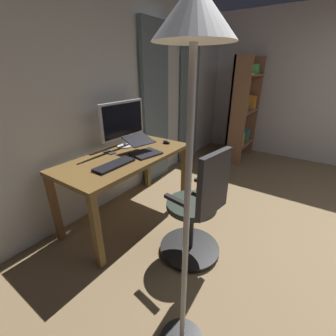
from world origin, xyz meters
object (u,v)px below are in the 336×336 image
computer_mouse (166,142)px  computer_monitor (123,121)px  computer_keyboard (114,165)px  bookshelf (241,110)px  desk (127,164)px  office_chair (198,211)px  laptop (143,148)px  cell_phone_by_monitor (110,152)px  cell_phone_face_up (151,141)px  floor_lamp (192,93)px

computer_mouse → computer_monitor: bearing=-42.5°
computer_keyboard → bookshelf: bearing=175.1°
desk → office_chair: (0.11, 0.93, -0.18)m
computer_keyboard → laptop: size_ratio=1.01×
desk → bookshelf: bearing=172.2°
office_chair → computer_mouse: size_ratio=10.49×
laptop → computer_mouse: bearing=-167.6°
computer_keyboard → cell_phone_by_monitor: bearing=-125.2°
computer_mouse → cell_phone_face_up: bearing=-82.1°
computer_mouse → cell_phone_face_up: computer_mouse is taller
computer_keyboard → laptop: 0.42m
computer_monitor → cell_phone_face_up: 0.47m
cell_phone_by_monitor → bookshelf: size_ratio=0.08×
office_chair → computer_monitor: bearing=83.1°
laptop → cell_phone_face_up: 0.46m
cell_phone_by_monitor → floor_lamp: floor_lamp is taller
computer_monitor → computer_mouse: 0.57m
desk → bookshelf: (-2.60, 0.35, 0.24)m
computer_keyboard → floor_lamp: bearing=63.4°
computer_keyboard → cell_phone_by_monitor: computer_keyboard is taller
office_chair → floor_lamp: size_ratio=0.56×
computer_keyboard → laptop: bearing=-179.4°
computer_keyboard → computer_mouse: size_ratio=4.16×
computer_keyboard → cell_phone_face_up: (-0.82, -0.21, -0.01)m
cell_phone_face_up → computer_mouse: bearing=121.1°
cell_phone_by_monitor → bookshelf: (-2.64, 0.56, 0.14)m
office_chair → cell_phone_by_monitor: 1.17m
computer_mouse → bookshelf: bearing=173.1°
computer_monitor → bookshelf: (-2.38, 0.58, -0.15)m
office_chair → bookshelf: bearing=20.7°
desk → computer_keyboard: 0.31m
computer_mouse → office_chair: bearing=49.6°
desk → cell_phone_face_up: 0.58m
floor_lamp → desk: bearing=-124.0°
cell_phone_by_monitor → floor_lamp: size_ratio=0.08×
computer_mouse → computer_keyboard: bearing=0.0°
computer_keyboard → desk: bearing=-157.7°
desk → cell_phone_face_up: bearing=-169.4°
computer_keyboard → bookshelf: size_ratio=0.23×
desk → computer_mouse: computer_mouse is taller
laptop → computer_keyboard: bearing=13.4°
laptop → floor_lamp: (0.98, 1.11, 0.70)m
cell_phone_face_up → computer_keyboard: bearing=37.7°
laptop → desk: bearing=-21.6°
cell_phone_face_up → desk: bearing=33.8°
office_chair → laptop: (-0.26, -0.82, 0.34)m
cell_phone_face_up → floor_lamp: floor_lamp is taller
office_chair → bookshelf: 2.80m
office_chair → computer_keyboard: size_ratio=2.52×
office_chair → bookshelf: (-2.71, -0.57, 0.42)m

